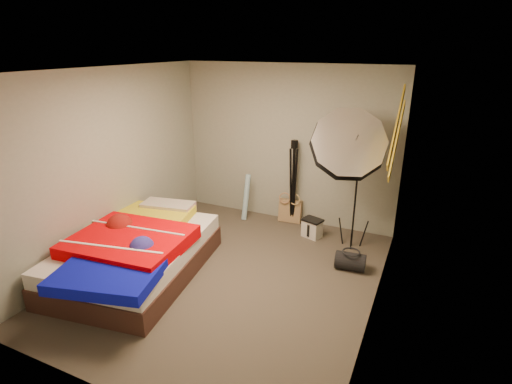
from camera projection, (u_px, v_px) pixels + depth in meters
The scene contains 15 objects.
floor at pixel (229, 276), 5.04m from camera, with size 4.00×4.00×0.00m, color #4A4237.
ceiling at pixel (223, 70), 4.17m from camera, with size 4.00×4.00×0.00m, color silver.
wall_back at pixel (287, 145), 6.31m from camera, with size 3.50×3.50×0.00m, color gray.
wall_front at pixel (95, 264), 2.90m from camera, with size 3.50×3.50×0.00m, color gray.
wall_left at pixel (111, 165), 5.29m from camera, with size 4.00×4.00×0.00m, color gray.
wall_right at pixel (383, 207), 3.92m from camera, with size 4.00×4.00×0.00m, color gray.
tote_bag at pixel (290, 211), 6.55m from camera, with size 0.37×0.11×0.37m, color tan.
wrapping_roll at pixel (246, 197), 6.59m from camera, with size 0.09×0.09×0.76m, color #4E9CB8.
camera_case at pixel (312, 229), 6.03m from camera, with size 0.27×0.19×0.27m, color beige.
duffel_bag at pixel (350, 261), 5.16m from camera, with size 0.23×0.23×0.38m, color black.
wall_stripe_upper at pixel (396, 126), 4.20m from camera, with size 0.02×1.10×0.10m, color gold.
wall_stripe_lower at pixel (397, 139), 4.48m from camera, with size 0.02×1.10×0.10m, color gold.
bed at pixel (136, 251), 5.01m from camera, with size 1.83×2.43×0.62m.
photo_umbrella at pixel (348, 146), 5.19m from camera, with size 1.13×0.95×2.11m.
camera_tripod at pixel (293, 177), 6.29m from camera, with size 0.10×0.10×1.38m.
Camera 1 is at (2.12, -3.82, 2.75)m, focal length 28.00 mm.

